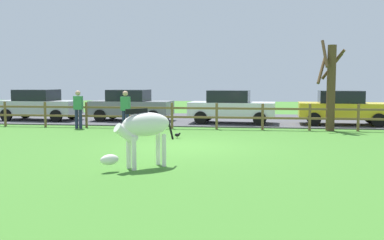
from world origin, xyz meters
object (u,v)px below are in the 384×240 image
at_px(visitor_left_of_tree, 78,108).
at_px(visitor_right_of_tree, 126,109).
at_px(bare_tree, 331,84).
at_px(crow_on_grass, 177,135).
at_px(zebra, 143,129).
at_px(parked_car_grey, 131,105).
at_px(parked_car_yellow, 343,107).
at_px(parked_car_white, 231,106).
at_px(parked_car_silver, 39,105).

bearing_deg(visitor_left_of_tree, visitor_right_of_tree, -10.15).
bearing_deg(bare_tree, visitor_left_of_tree, -176.74).
xyz_separation_m(crow_on_grass, visitor_left_of_tree, (-4.78, 2.62, 0.78)).
height_order(zebra, parked_car_grey, parked_car_grey).
distance_m(parked_car_yellow, parked_car_grey, 10.16).
relative_size(bare_tree, parked_car_white, 0.91).
relative_size(zebra, parked_car_silver, 0.38).
distance_m(parked_car_white, visitor_left_of_tree, 7.01).
bearing_deg(visitor_right_of_tree, bare_tree, 6.80).
bearing_deg(visitor_left_of_tree, parked_car_white, 22.74).
bearing_deg(zebra, crow_on_grass, 90.73).
relative_size(parked_car_yellow, parked_car_grey, 1.00).
xyz_separation_m(zebra, parked_car_white, (1.62, 10.62, -0.08)).
xyz_separation_m(parked_car_silver, parked_car_grey, (4.77, 0.25, 0.00)).
distance_m(parked_car_silver, visitor_left_of_tree, 4.54).
height_order(parked_car_silver, parked_car_yellow, same).
xyz_separation_m(parked_car_silver, parked_car_white, (9.82, -0.35, 0.00)).
height_order(bare_tree, parked_car_white, bare_tree).
bearing_deg(parked_car_grey, parked_car_white, -6.82).
relative_size(zebra, visitor_left_of_tree, 0.95).
bearing_deg(crow_on_grass, bare_tree, 28.90).
relative_size(crow_on_grass, visitor_left_of_tree, 0.13).
relative_size(crow_on_grass, parked_car_grey, 0.05).
xyz_separation_m(bare_tree, visitor_left_of_tree, (-10.62, -0.60, -1.00)).
bearing_deg(bare_tree, visitor_right_of_tree, -173.20).
bearing_deg(parked_car_yellow, zebra, -122.37).
bearing_deg(visitor_left_of_tree, zebra, -58.48).
height_order(bare_tree, visitor_left_of_tree, bare_tree).
relative_size(parked_car_grey, visitor_right_of_tree, 2.50).
bearing_deg(parked_car_grey, bare_tree, -16.39).
bearing_deg(parked_car_white, parked_car_silver, 177.96).
distance_m(parked_car_grey, visitor_right_of_tree, 3.80).
height_order(bare_tree, parked_car_grey, bare_tree).
distance_m(parked_car_yellow, visitor_left_of_tree, 11.86).
bearing_deg(visitor_left_of_tree, crow_on_grass, -28.72).
bearing_deg(bare_tree, zebra, -124.14).
relative_size(zebra, parked_car_grey, 0.38).
distance_m(bare_tree, parked_car_silver, 14.23).
xyz_separation_m(parked_car_grey, visitor_left_of_tree, (-1.42, -3.31, 0.06)).
distance_m(parked_car_yellow, parked_car_white, 5.09).
distance_m(parked_car_white, parked_car_grey, 5.09).
bearing_deg(visitor_left_of_tree, parked_car_grey, 66.87).
xyz_separation_m(bare_tree, visitor_right_of_tree, (-8.40, -1.00, -1.00)).
xyz_separation_m(crow_on_grass, parked_car_white, (1.68, 5.33, 0.72)).
bearing_deg(parked_car_silver, visitor_left_of_tree, -42.33).
xyz_separation_m(parked_car_silver, visitor_left_of_tree, (3.36, -3.06, 0.06)).
bearing_deg(zebra, bare_tree, 55.86).
distance_m(zebra, parked_car_white, 10.74).
relative_size(bare_tree, parked_car_yellow, 0.91).
distance_m(crow_on_grass, parked_car_silver, 9.95).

